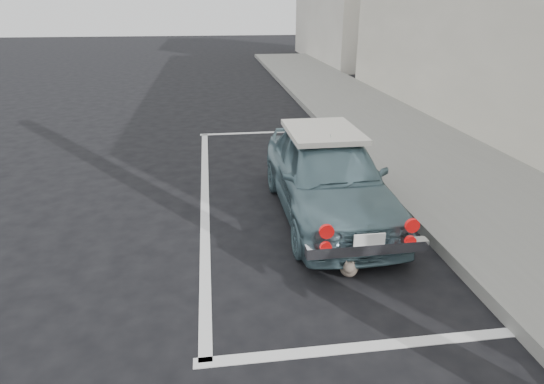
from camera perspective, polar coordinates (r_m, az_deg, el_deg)
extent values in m
plane|color=black|center=(4.44, 3.74, -15.14)|extent=(80.00, 80.00, 0.00)
cube|color=slate|center=(7.22, 26.12, -1.26)|extent=(2.80, 40.00, 0.15)
cube|color=black|center=(9.29, 28.59, 11.83)|extent=(0.10, 16.00, 2.40)
cube|color=silver|center=(4.18, 12.26, -18.39)|extent=(3.00, 0.12, 0.01)
cube|color=silver|center=(10.37, -0.63, 7.49)|extent=(3.00, 0.12, 0.01)
cube|color=silver|center=(6.98, -8.42, -0.48)|extent=(0.12, 7.00, 0.01)
imported|color=slate|center=(6.15, 6.96, 2.13)|extent=(1.39, 3.39, 1.15)
cube|color=silver|center=(6.31, 6.39, 7.51)|extent=(0.96, 1.29, 0.07)
cube|color=silver|center=(4.82, 11.85, -6.88)|extent=(1.29, 0.13, 0.12)
cube|color=white|center=(4.73, 12.12, -6.09)|extent=(0.33, 0.02, 0.17)
cylinder|color=red|center=(4.55, 6.87, -4.94)|extent=(0.15, 0.04, 0.15)
cylinder|color=red|center=(4.85, 17.20, -4.05)|extent=(0.15, 0.04, 0.15)
cylinder|color=red|center=(4.64, 6.76, -6.91)|extent=(0.12, 0.04, 0.12)
cylinder|color=red|center=(4.93, 16.96, -5.92)|extent=(0.12, 0.04, 0.12)
ellipsoid|color=#736557|center=(5.02, 9.65, -9.07)|extent=(0.29, 0.37, 0.19)
sphere|color=#736557|center=(4.86, 9.67, -9.27)|extent=(0.12, 0.12, 0.12)
cone|color=#736557|center=(4.83, 9.32, -8.62)|extent=(0.04, 0.04, 0.05)
cone|color=#736557|center=(4.83, 10.12, -8.67)|extent=(0.04, 0.04, 0.05)
cylinder|color=#736557|center=(5.19, 10.17, -8.80)|extent=(0.05, 0.21, 0.03)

